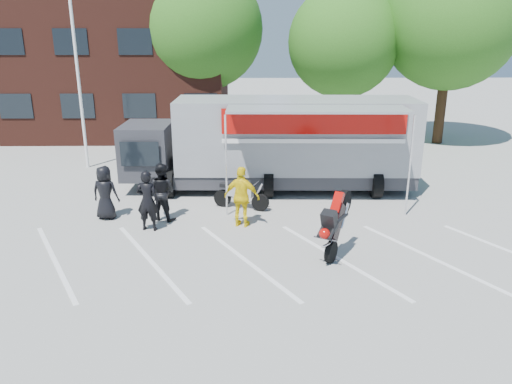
{
  "coord_description": "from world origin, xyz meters",
  "views": [
    {
      "loc": [
        0.32,
        -10.5,
        5.58
      ],
      "look_at": [
        0.51,
        2.54,
        1.3
      ],
      "focal_mm": 35.0,
      "sensor_mm": 36.0,
      "label": 1
    }
  ],
  "objects_px": {
    "spectator_leather_c": "(162,192)",
    "transporter_truck": "(281,188)",
    "spectator_leather_b": "(148,201)",
    "spectator_hivis": "(242,197)",
    "tree_right": "(451,22)",
    "tree_left": "(202,29)",
    "stunt_bike_rider": "(339,253)",
    "tree_mid": "(343,42)",
    "flagpole": "(81,43)",
    "parked_motorcycle": "(241,208)",
    "spectator_leather_a": "(105,193)"
  },
  "relations": [
    {
      "from": "transporter_truck",
      "to": "spectator_leather_a",
      "type": "relative_size",
      "value": 6.14
    },
    {
      "from": "spectator_leather_c",
      "to": "tree_mid",
      "type": "bearing_deg",
      "value": -99.99
    },
    {
      "from": "spectator_leather_b",
      "to": "spectator_leather_c",
      "type": "xyz_separation_m",
      "value": [
        0.27,
        0.84,
        -0.01
      ]
    },
    {
      "from": "transporter_truck",
      "to": "spectator_leather_b",
      "type": "bearing_deg",
      "value": -135.06
    },
    {
      "from": "transporter_truck",
      "to": "spectator_leather_b",
      "type": "relative_size",
      "value": 5.72
    },
    {
      "from": "parked_motorcycle",
      "to": "spectator_leather_b",
      "type": "xyz_separation_m",
      "value": [
        -2.66,
        -1.75,
        0.9
      ]
    },
    {
      "from": "spectator_leather_a",
      "to": "spectator_leather_c",
      "type": "relative_size",
      "value": 0.94
    },
    {
      "from": "flagpole",
      "to": "spectator_leather_b",
      "type": "distance_m",
      "value": 8.9
    },
    {
      "from": "tree_left",
      "to": "tree_mid",
      "type": "xyz_separation_m",
      "value": [
        7.0,
        -1.0,
        -0.62
      ]
    },
    {
      "from": "tree_mid",
      "to": "spectator_hivis",
      "type": "bearing_deg",
      "value": -112.63
    },
    {
      "from": "spectator_leather_c",
      "to": "transporter_truck",
      "type": "bearing_deg",
      "value": -118.0
    },
    {
      "from": "tree_right",
      "to": "tree_left",
      "type": "bearing_deg",
      "value": 172.87
    },
    {
      "from": "transporter_truck",
      "to": "stunt_bike_rider",
      "type": "xyz_separation_m",
      "value": [
        1.19,
        -5.57,
        0.0
      ]
    },
    {
      "from": "tree_mid",
      "to": "parked_motorcycle",
      "type": "relative_size",
      "value": 4.01
    },
    {
      "from": "flagpole",
      "to": "stunt_bike_rider",
      "type": "bearing_deg",
      "value": -44.1
    },
    {
      "from": "spectator_leather_c",
      "to": "spectator_leather_b",
      "type": "bearing_deg",
      "value": 95.39
    },
    {
      "from": "tree_right",
      "to": "spectator_leather_c",
      "type": "height_order",
      "value": "tree_right"
    },
    {
      "from": "stunt_bike_rider",
      "to": "tree_left",
      "type": "bearing_deg",
      "value": 139.15
    },
    {
      "from": "transporter_truck",
      "to": "spectator_leather_b",
      "type": "distance_m",
      "value": 5.7
    },
    {
      "from": "tree_right",
      "to": "transporter_truck",
      "type": "height_order",
      "value": "tree_right"
    },
    {
      "from": "flagpole",
      "to": "tree_mid",
      "type": "height_order",
      "value": "flagpole"
    },
    {
      "from": "transporter_truck",
      "to": "stunt_bike_rider",
      "type": "bearing_deg",
      "value": -76.56
    },
    {
      "from": "tree_left",
      "to": "transporter_truck",
      "type": "xyz_separation_m",
      "value": [
        3.49,
        -9.09,
        -5.57
      ]
    },
    {
      "from": "flagpole",
      "to": "spectator_leather_a",
      "type": "xyz_separation_m",
      "value": [
        2.18,
        -6.03,
        -4.22
      ]
    },
    {
      "from": "transporter_truck",
      "to": "spectator_hivis",
      "type": "xyz_separation_m",
      "value": [
        -1.37,
        -3.63,
        0.91
      ]
    },
    {
      "from": "tree_right",
      "to": "spectator_leather_b",
      "type": "relative_size",
      "value": 5.09
    },
    {
      "from": "spectator_hivis",
      "to": "spectator_leather_c",
      "type": "bearing_deg",
      "value": 3.13
    },
    {
      "from": "spectator_leather_c",
      "to": "spectator_hivis",
      "type": "height_order",
      "value": "spectator_hivis"
    },
    {
      "from": "tree_mid",
      "to": "tree_right",
      "type": "height_order",
      "value": "tree_right"
    },
    {
      "from": "stunt_bike_rider",
      "to": "spectator_hivis",
      "type": "bearing_deg",
      "value": 174.48
    },
    {
      "from": "parked_motorcycle",
      "to": "tree_right",
      "type": "bearing_deg",
      "value": -25.57
    },
    {
      "from": "spectator_leather_a",
      "to": "spectator_hivis",
      "type": "distance_m",
      "value": 4.23
    },
    {
      "from": "transporter_truck",
      "to": "spectator_leather_a",
      "type": "bearing_deg",
      "value": -150.72
    },
    {
      "from": "spectator_leather_b",
      "to": "spectator_hivis",
      "type": "distance_m",
      "value": 2.72
    },
    {
      "from": "stunt_bike_rider",
      "to": "spectator_leather_c",
      "type": "bearing_deg",
      "value": -175.31
    },
    {
      "from": "tree_right",
      "to": "spectator_leather_c",
      "type": "xyz_separation_m",
      "value": [
        -12.32,
        -10.63,
        -4.99
      ]
    },
    {
      "from": "transporter_truck",
      "to": "flagpole",
      "type": "bearing_deg",
      "value": 159.57
    },
    {
      "from": "tree_left",
      "to": "stunt_bike_rider",
      "type": "xyz_separation_m",
      "value": [
        4.68,
        -14.65,
        -5.57
      ]
    },
    {
      "from": "tree_right",
      "to": "spectator_leather_b",
      "type": "bearing_deg",
      "value": -137.66
    },
    {
      "from": "tree_right",
      "to": "spectator_hivis",
      "type": "height_order",
      "value": "tree_right"
    },
    {
      "from": "transporter_truck",
      "to": "parked_motorcycle",
      "type": "height_order",
      "value": "transporter_truck"
    },
    {
      "from": "spectator_leather_c",
      "to": "spectator_hivis",
      "type": "xyz_separation_m",
      "value": [
        2.43,
        -0.59,
        0.02
      ]
    },
    {
      "from": "flagpole",
      "to": "stunt_bike_rider",
      "type": "relative_size",
      "value": 4.23
    },
    {
      "from": "tree_right",
      "to": "spectator_hivis",
      "type": "xyz_separation_m",
      "value": [
        -9.88,
        -11.22,
        -4.97
      ]
    },
    {
      "from": "spectator_leather_a",
      "to": "transporter_truck",
      "type": "bearing_deg",
      "value": -141.88
    },
    {
      "from": "tree_right",
      "to": "stunt_bike_rider",
      "type": "height_order",
      "value": "tree_right"
    },
    {
      "from": "tree_right",
      "to": "spectator_leather_c",
      "type": "distance_m",
      "value": 17.02
    },
    {
      "from": "stunt_bike_rider",
      "to": "spectator_hivis",
      "type": "height_order",
      "value": "spectator_hivis"
    },
    {
      "from": "tree_mid",
      "to": "spectator_leather_c",
      "type": "distance_m",
      "value": 13.92
    },
    {
      "from": "parked_motorcycle",
      "to": "spectator_leather_b",
      "type": "relative_size",
      "value": 1.07
    }
  ]
}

